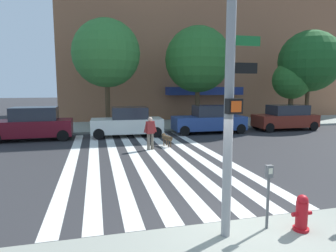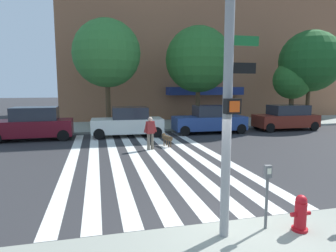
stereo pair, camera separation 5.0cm
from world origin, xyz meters
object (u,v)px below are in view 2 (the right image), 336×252
at_px(parked_car_near_curb, 33,124).
at_px(street_tree_furthest, 310,61).
at_px(street_tree_middle, 198,60).
at_px(parked_car_third_in_line, 210,120).
at_px(parked_car_fourth_in_line, 286,118).
at_px(parked_car_behind_first, 128,122).
at_px(pedestrian_dog_walker, 150,131).
at_px(dog_on_leash, 167,138).
at_px(street_tree_nearest, 107,53).
at_px(street_tree_further, 293,80).
at_px(traffic_light_pole, 230,64).
at_px(fire_hydrant, 301,213).
at_px(parking_meter_third_along, 267,188).

xyz_separation_m(parked_car_near_curb, street_tree_furthest, (20.67, 2.39, 4.24)).
height_order(parked_car_near_curb, street_tree_middle, street_tree_middle).
relative_size(parked_car_near_curb, parked_car_third_in_line, 0.92).
bearing_deg(parked_car_fourth_in_line, parked_car_behind_first, -180.00).
bearing_deg(parked_car_near_curb, street_tree_furthest, 6.60).
bearing_deg(street_tree_middle, pedestrian_dog_walker, -125.09).
distance_m(pedestrian_dog_walker, dog_on_leash, 1.27).
xyz_separation_m(parked_car_behind_first, pedestrian_dog_walker, (0.65, -4.33, 0.05)).
xyz_separation_m(parked_car_fourth_in_line, street_tree_middle, (-5.81, 2.76, 4.24)).
bearing_deg(street_tree_nearest, street_tree_further, 0.09).
height_order(street_tree_middle, pedestrian_dog_walker, street_tree_middle).
xyz_separation_m(traffic_light_pole, parked_car_near_curb, (-6.05, 13.39, -2.59)).
height_order(fire_hydrant, parked_car_third_in_line, parked_car_third_in_line).
xyz_separation_m(parked_car_near_curb, street_tree_further, (19.39, 2.76, 2.72)).
xyz_separation_m(fire_hydrant, street_tree_further, (11.74, 16.29, 3.13)).
distance_m(fire_hydrant, street_tree_nearest, 17.28).
bearing_deg(parked_car_behind_first, pedestrian_dog_walker, -81.48).
bearing_deg(parked_car_third_in_line, parked_car_fourth_in_line, -0.00).
bearing_deg(parked_car_behind_first, parked_car_fourth_in_line, 0.00).
bearing_deg(dog_on_leash, pedestrian_dog_walker, -147.80).
bearing_deg(traffic_light_pole, parked_car_near_curb, 114.31).
relative_size(street_tree_nearest, street_tree_furthest, 1.02).
distance_m(street_tree_nearest, street_tree_middle, 6.73).
bearing_deg(street_tree_nearest, parked_car_behind_first, -68.24).
distance_m(parked_car_near_curb, parked_car_third_in_line, 11.07).
distance_m(parked_car_fourth_in_line, street_tree_further, 4.59).
bearing_deg(street_tree_middle, parked_car_near_curb, -166.15).
relative_size(parked_car_behind_first, pedestrian_dog_walker, 2.73).
bearing_deg(traffic_light_pole, street_tree_nearest, 95.68).
height_order(parked_car_near_curb, parked_car_behind_first, parked_car_near_curb).
bearing_deg(traffic_light_pole, pedestrian_dog_walker, 89.11).
relative_size(parked_car_behind_first, dog_on_leash, 4.16).
bearing_deg(parked_car_near_curb, parking_meter_third_along, -62.16).
xyz_separation_m(parking_meter_third_along, parked_car_near_curb, (-7.01, 13.27, -0.10)).
xyz_separation_m(parked_car_near_curb, pedestrian_dog_walker, (6.19, -4.33, -0.01)).
distance_m(parked_car_fourth_in_line, street_tree_furthest, 6.14).
distance_m(traffic_light_pole, pedestrian_dog_walker, 9.42).
bearing_deg(parking_meter_third_along, pedestrian_dog_walker, 95.25).
relative_size(parked_car_third_in_line, dog_on_leash, 4.54).
xyz_separation_m(fire_hydrant, parked_car_fourth_in_line, (9.33, 13.52, 0.37)).
xyz_separation_m(parking_meter_third_along, parked_car_behind_first, (-1.47, 13.27, -0.15)).
distance_m(parking_meter_third_along, dog_on_leash, 9.58).
distance_m(traffic_light_pole, parked_car_third_in_line, 14.54).
bearing_deg(pedestrian_dog_walker, traffic_light_pole, -90.89).
bearing_deg(parked_car_third_in_line, traffic_light_pole, -110.56).
relative_size(parking_meter_third_along, parked_car_third_in_line, 0.28).
bearing_deg(parked_car_third_in_line, street_tree_middle, 87.97).
relative_size(traffic_light_pole, fire_hydrant, 7.59).
bearing_deg(parked_car_third_in_line, parking_meter_third_along, -107.01).
distance_m(street_tree_middle, dog_on_leash, 8.93).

